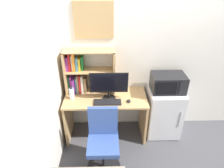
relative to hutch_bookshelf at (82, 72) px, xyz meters
The scene contains 12 objects.
wall_back 1.68m from the hutch_bookshelf, ahead, with size 6.40×0.04×2.60m, color silver.
wall_left 1.53m from the hutch_bookshelf, 103.40° to the right, with size 0.04×4.40×2.60m, color silver.
desk 0.71m from the hutch_bookshelf, 27.54° to the right, with size 1.29×0.61×0.77m.
hutch_bookshelf is the anchor object (origin of this frame).
monitor 0.49m from the hutch_bookshelf, 29.54° to the right, with size 0.57×0.20×0.44m.
keyboard 0.62m from the hutch_bookshelf, 41.57° to the right, with size 0.41×0.15×0.02m, color black.
computer_mouse 0.85m from the hutch_bookshelf, 25.19° to the right, with size 0.06×0.08×0.03m, color black.
water_bottle 0.37m from the hutch_bookshelf, 124.16° to the right, with size 0.08×0.08×0.21m.
mini_fridge 1.50m from the hutch_bookshelf, ahead, with size 0.55×0.50×0.85m.
microwave 1.34m from the hutch_bookshelf, ahead, with size 0.51×0.36×0.27m.
desk_chair 1.13m from the hutch_bookshelf, 68.49° to the right, with size 0.48×0.48×0.94m.
wall_corkboard 0.79m from the hutch_bookshelf, 27.32° to the left, with size 0.57×0.02×0.52m, color tan.
Camera 1 is at (-0.86, -2.88, 2.46)m, focal length 31.46 mm.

